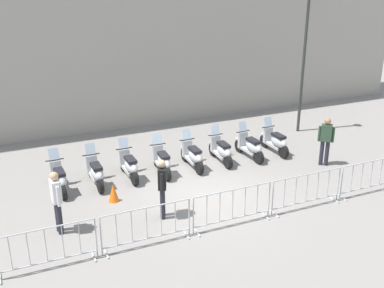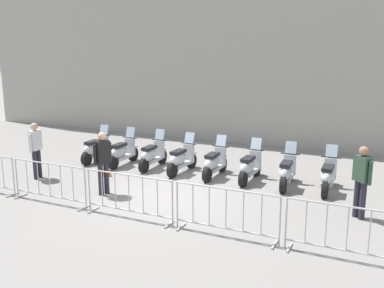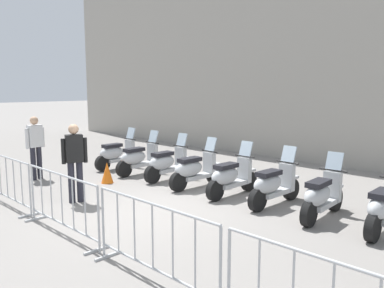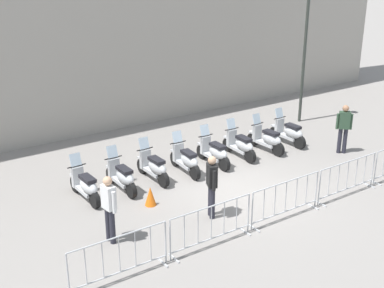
% 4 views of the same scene
% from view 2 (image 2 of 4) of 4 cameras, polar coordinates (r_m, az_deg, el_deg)
% --- Properties ---
extents(ground_plane, '(120.00, 120.00, 0.00)m').
position_cam_2_polar(ground_plane, '(11.79, -3.39, -6.73)').
color(ground_plane, gray).
extents(building_facade, '(28.08, 3.60, 10.81)m').
position_cam_2_polar(building_facade, '(18.90, 8.96, 16.95)').
color(building_facade, '#9E998E').
rests_on(building_facade, ground).
extents(motorcycle_0, '(0.56, 1.73, 1.24)m').
position_cam_2_polar(motorcycle_0, '(15.41, -12.73, -0.68)').
color(motorcycle_0, black).
rests_on(motorcycle_0, ground).
extents(motorcycle_1, '(0.56, 1.73, 1.24)m').
position_cam_2_polar(motorcycle_1, '(14.74, -9.31, -1.13)').
color(motorcycle_1, black).
rests_on(motorcycle_1, ground).
extents(motorcycle_2, '(0.56, 1.73, 1.24)m').
position_cam_2_polar(motorcycle_2, '(14.23, -5.35, -1.51)').
color(motorcycle_2, black).
rests_on(motorcycle_2, ground).
extents(motorcycle_3, '(0.56, 1.72, 1.24)m').
position_cam_2_polar(motorcycle_3, '(13.63, -1.47, -2.08)').
color(motorcycle_3, black).
rests_on(motorcycle_3, ground).
extents(motorcycle_4, '(0.56, 1.72, 1.24)m').
position_cam_2_polar(motorcycle_4, '(13.21, 2.98, -2.56)').
color(motorcycle_4, black).
rests_on(motorcycle_4, ground).
extents(motorcycle_5, '(0.56, 1.72, 1.24)m').
position_cam_2_polar(motorcycle_5, '(12.88, 7.69, -3.05)').
color(motorcycle_5, black).
rests_on(motorcycle_5, ground).
extents(motorcycle_6, '(0.58, 1.73, 1.24)m').
position_cam_2_polar(motorcycle_6, '(12.53, 12.53, -3.68)').
color(motorcycle_6, black).
rests_on(motorcycle_6, ground).
extents(motorcycle_7, '(0.56, 1.73, 1.24)m').
position_cam_2_polar(motorcycle_7, '(12.42, 17.67, -4.12)').
color(motorcycle_7, black).
rests_on(motorcycle_7, ground).
extents(barrier_segment_1, '(2.32, 0.53, 1.07)m').
position_cam_2_polar(barrier_segment_1, '(11.58, -18.46, -4.98)').
color(barrier_segment_1, '#B2B5B7').
rests_on(barrier_segment_1, ground).
extents(barrier_segment_2, '(2.32, 0.53, 1.07)m').
position_cam_2_polar(barrier_segment_2, '(10.13, -8.41, -6.94)').
color(barrier_segment_2, '#B2B5B7').
rests_on(barrier_segment_2, ground).
extents(barrier_segment_3, '(2.32, 0.53, 1.07)m').
position_cam_2_polar(barrier_segment_3, '(9.10, 4.55, -9.13)').
color(barrier_segment_3, '#B2B5B7').
rests_on(barrier_segment_3, ground).
extents(barrier_segment_4, '(2.32, 0.53, 1.07)m').
position_cam_2_polar(barrier_segment_4, '(8.63, 19.99, -11.11)').
color(barrier_segment_4, '#B2B5B7').
rests_on(barrier_segment_4, ground).
extents(officer_near_row_end, '(0.46, 0.39, 1.73)m').
position_cam_2_polar(officer_near_row_end, '(10.63, 21.68, -4.22)').
color(officer_near_row_end, '#23232D').
rests_on(officer_near_row_end, ground).
extents(officer_mid_plaza, '(0.33, 0.52, 1.73)m').
position_cam_2_polar(officer_mid_plaza, '(11.77, -11.82, -2.04)').
color(officer_mid_plaza, '#23232D').
rests_on(officer_mid_plaza, ground).
extents(officer_by_barriers, '(0.27, 0.54, 1.73)m').
position_cam_2_polar(officer_by_barriers, '(13.81, -20.11, -0.41)').
color(officer_by_barriers, '#23232D').
rests_on(officer_by_barriers, ground).
extents(traffic_cone, '(0.32, 0.32, 0.55)m').
position_cam_2_polar(traffic_cone, '(13.67, -11.41, -3.05)').
color(traffic_cone, orange).
rests_on(traffic_cone, ground).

